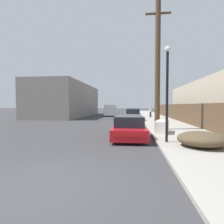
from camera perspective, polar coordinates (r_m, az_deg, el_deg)
name	(u,v)px	position (r m, az deg, el deg)	size (l,w,h in m)	color
ground_plane	(41,187)	(4.60, -22.22, -21.80)	(220.00, 220.00, 0.00)	#38383A
sidewalk_curb	(154,117)	(27.41, 13.60, -1.66)	(4.20, 63.00, 0.12)	#9E998E
discarded_fridge	(162,127)	(11.63, 16.05, -4.59)	(1.13, 1.85, 0.79)	white
parked_sports_car_red	(129,128)	(10.19, 5.49, -5.07)	(1.97, 4.77, 1.26)	red
car_parked_mid	(133,115)	(20.88, 7.00, -1.11)	(1.97, 4.25, 1.44)	gray
car_parked_far	(133,113)	(27.34, 6.92, -0.37)	(1.92, 4.47, 1.41)	#2D478C
pickup_truck	(111,111)	(30.29, -0.47, 0.47)	(2.26, 5.81, 1.94)	silver
utility_pole	(158,65)	(13.41, 14.69, 14.76)	(1.80, 0.37, 9.20)	#4C3826
street_lamp	(167,87)	(8.67, 17.57, 7.91)	(0.26, 0.26, 4.49)	black
brush_pile	(202,139)	(8.34, 27.25, -7.86)	(1.99, 1.89, 0.64)	brown
wooden_fence	(183,113)	(19.45, 22.29, -0.33)	(0.08, 33.16, 1.89)	brown
building_left_block	(68,100)	(31.60, -14.13, 3.68)	(7.00, 17.83, 5.46)	gray
pedestrian	(150,111)	(26.43, 12.46, 0.27)	(0.34, 0.34, 1.73)	#282D42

